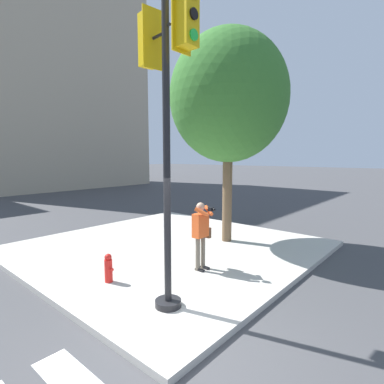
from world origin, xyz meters
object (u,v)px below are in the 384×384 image
Objects in this scene: traffic_signal_pole at (167,99)px; person_photographer at (201,230)px; street_tree at (229,98)px; fire_hydrant at (108,268)px.

traffic_signal_pole is 3.34m from person_photographer.
person_photographer is at bearing -159.24° from street_tree.
street_tree reaches higher than traffic_signal_pole.
street_tree is at bearing 20.76° from person_photographer.
person_photographer is 4.45m from street_tree.
fire_hydrant is at bearing 178.39° from street_tree.
street_tree is at bearing 20.85° from traffic_signal_pole.
traffic_signal_pole is at bearing -86.57° from fire_hydrant.
traffic_signal_pole is 3.83m from fire_hydrant.
person_photographer is at bearing 20.98° from traffic_signal_pole.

